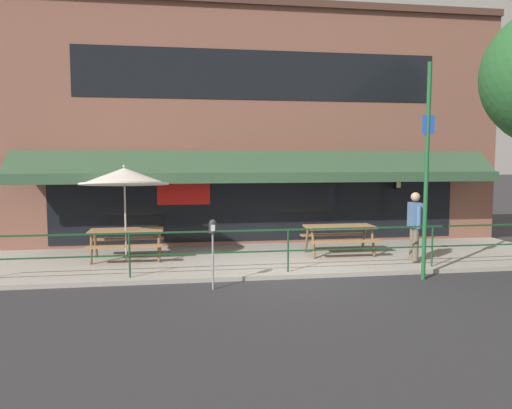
{
  "coord_description": "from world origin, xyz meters",
  "views": [
    {
      "loc": [
        -2.41,
        -10.43,
        2.65
      ],
      "look_at": [
        -0.52,
        1.6,
        1.5
      ],
      "focal_mm": 35.0,
      "sensor_mm": 36.0,
      "label": 1
    }
  ],
  "objects": [
    {
      "name": "ground_plane",
      "position": [
        0.0,
        0.0,
        0.0
      ],
      "size": [
        120.0,
        120.0,
        0.0
      ],
      "primitive_type": "plane",
      "color": "#2D2D30"
    },
    {
      "name": "patio_umbrella_left",
      "position": [
        -3.69,
        2.02,
        2.18
      ],
      "size": [
        2.14,
        2.14,
        2.39
      ],
      "color": "#B7B2A8",
      "rests_on": "patio_deck"
    },
    {
      "name": "picnic_table_centre",
      "position": [
        1.77,
        2.05,
        0.71
      ],
      "size": [
        1.8,
        1.42,
        0.76
      ],
      "color": "#997047",
      "rests_on": "patio_deck"
    },
    {
      "name": "patio_deck",
      "position": [
        0.0,
        2.0,
        0.05
      ],
      "size": [
        15.0,
        4.0,
        0.1
      ],
      "primitive_type": "cube",
      "color": "#9E998E",
      "rests_on": "ground"
    },
    {
      "name": "street_sign_pole",
      "position": [
        2.85,
        -0.45,
        2.38
      ],
      "size": [
        0.28,
        0.09,
        4.65
      ],
      "color": "#1E6033",
      "rests_on": "ground"
    },
    {
      "name": "patio_railing",
      "position": [
        0.0,
        0.3,
        0.8
      ],
      "size": [
        13.84,
        0.04,
        0.97
      ],
      "color": "#194723",
      "rests_on": "patio_deck"
    },
    {
      "name": "pedestrian_walking",
      "position": [
        3.28,
        0.87,
        1.06
      ],
      "size": [
        0.28,
        0.62,
        1.71
      ],
      "color": "#665B4C",
      "rests_on": "patio_deck"
    },
    {
      "name": "parking_meter_near",
      "position": [
        -1.74,
        -0.57,
        1.15
      ],
      "size": [
        0.15,
        0.16,
        1.42
      ],
      "color": "gray",
      "rests_on": "ground"
    },
    {
      "name": "restaurant_building",
      "position": [
        0.0,
        4.22,
        3.56
      ],
      "size": [
        15.0,
        1.6,
        7.16
      ],
      "color": "brown",
      "rests_on": "ground"
    },
    {
      "name": "picnic_table_left",
      "position": [
        -3.69,
        2.2,
        0.71
      ],
      "size": [
        1.8,
        1.42,
        0.76
      ],
      "color": "#997047",
      "rests_on": "patio_deck"
    }
  ]
}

